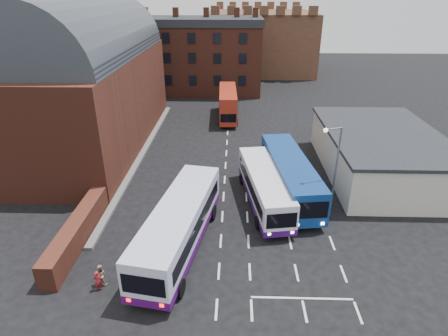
{
  "coord_description": "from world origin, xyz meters",
  "views": [
    {
      "loc": [
        0.91,
        -19.65,
        16.5
      ],
      "look_at": [
        0.0,
        10.0,
        2.2
      ],
      "focal_mm": 30.0,
      "sensor_mm": 36.0,
      "label": 1
    }
  ],
  "objects_px": {
    "pedestrian_beige": "(100,275)",
    "pedestrian_red": "(98,281)",
    "bus_white_inbound": "(264,186)",
    "bus_blue": "(290,174)",
    "bus_white_outbound": "(179,223)",
    "street_lamp": "(333,164)",
    "bus_red_double": "(228,103)"
  },
  "relations": [
    {
      "from": "pedestrian_beige",
      "to": "bus_blue",
      "type": "bearing_deg",
      "value": -139.2
    },
    {
      "from": "bus_white_inbound",
      "to": "street_lamp",
      "type": "distance_m",
      "value": 5.93
    },
    {
      "from": "bus_white_inbound",
      "to": "bus_blue",
      "type": "distance_m",
      "value": 2.94
    },
    {
      "from": "bus_white_outbound",
      "to": "pedestrian_red",
      "type": "relative_size",
      "value": 9.09
    },
    {
      "from": "pedestrian_red",
      "to": "pedestrian_beige",
      "type": "xyz_separation_m",
      "value": [
        0.0,
        0.44,
        0.03
      ]
    },
    {
      "from": "bus_white_outbound",
      "to": "pedestrian_beige",
      "type": "relative_size",
      "value": 8.67
    },
    {
      "from": "bus_red_double",
      "to": "pedestrian_red",
      "type": "bearing_deg",
      "value": 76.03
    },
    {
      "from": "street_lamp",
      "to": "pedestrian_beige",
      "type": "height_order",
      "value": "street_lamp"
    },
    {
      "from": "bus_blue",
      "to": "pedestrian_red",
      "type": "distance_m",
      "value": 17.77
    },
    {
      "from": "bus_white_inbound",
      "to": "bus_blue",
      "type": "xyz_separation_m",
      "value": [
        2.32,
        1.79,
        0.24
      ]
    },
    {
      "from": "bus_white_outbound",
      "to": "pedestrian_red",
      "type": "distance_m",
      "value": 6.25
    },
    {
      "from": "bus_white_outbound",
      "to": "bus_red_double",
      "type": "bearing_deg",
      "value": 94.57
    },
    {
      "from": "bus_white_inbound",
      "to": "bus_red_double",
      "type": "distance_m",
      "value": 23.28
    },
    {
      "from": "bus_white_inbound",
      "to": "pedestrian_red",
      "type": "distance_m",
      "value": 14.85
    },
    {
      "from": "bus_white_inbound",
      "to": "pedestrian_red",
      "type": "relative_size",
      "value": 7.89
    },
    {
      "from": "pedestrian_beige",
      "to": "pedestrian_red",
      "type": "bearing_deg",
      "value": 88.17
    },
    {
      "from": "bus_red_double",
      "to": "pedestrian_beige",
      "type": "relative_size",
      "value": 6.84
    },
    {
      "from": "bus_blue",
      "to": "pedestrian_red",
      "type": "height_order",
      "value": "bus_blue"
    },
    {
      "from": "bus_white_outbound",
      "to": "pedestrian_beige",
      "type": "bearing_deg",
      "value": -128.83
    },
    {
      "from": "street_lamp",
      "to": "pedestrian_beige",
      "type": "xyz_separation_m",
      "value": [
        -15.52,
        -8.19,
        -3.82
      ]
    },
    {
      "from": "bus_white_inbound",
      "to": "street_lamp",
      "type": "height_order",
      "value": "street_lamp"
    },
    {
      "from": "bus_red_double",
      "to": "pedestrian_red",
      "type": "xyz_separation_m",
      "value": [
        -7.07,
        -33.36,
        -1.43
      ]
    },
    {
      "from": "bus_white_outbound",
      "to": "street_lamp",
      "type": "height_order",
      "value": "street_lamp"
    },
    {
      "from": "bus_white_inbound",
      "to": "bus_blue",
      "type": "height_order",
      "value": "bus_blue"
    },
    {
      "from": "bus_blue",
      "to": "pedestrian_beige",
      "type": "height_order",
      "value": "bus_blue"
    },
    {
      "from": "bus_white_inbound",
      "to": "street_lamp",
      "type": "xyz_separation_m",
      "value": [
        4.93,
        -1.72,
        2.81
      ]
    },
    {
      "from": "street_lamp",
      "to": "bus_blue",
      "type": "bearing_deg",
      "value": 126.64
    },
    {
      "from": "bus_white_inbound",
      "to": "bus_red_double",
      "type": "bearing_deg",
      "value": -90.23
    },
    {
      "from": "bus_white_outbound",
      "to": "bus_blue",
      "type": "relative_size",
      "value": 1.02
    },
    {
      "from": "bus_white_inbound",
      "to": "pedestrian_beige",
      "type": "relative_size",
      "value": 7.53
    },
    {
      "from": "bus_white_inbound",
      "to": "pedestrian_red",
      "type": "bearing_deg",
      "value": 35.38
    },
    {
      "from": "bus_white_inbound",
      "to": "street_lamp",
      "type": "bearing_deg",
      "value": 151.84
    }
  ]
}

